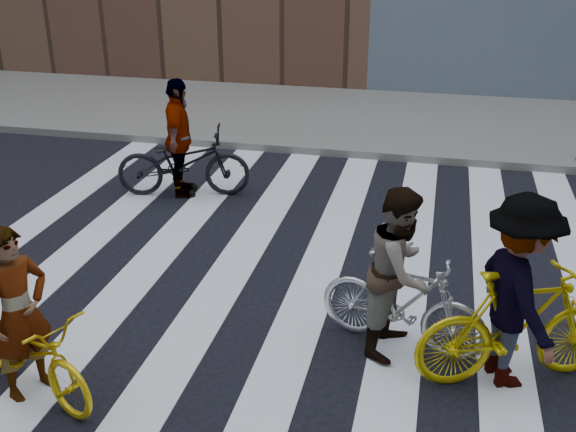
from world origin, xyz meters
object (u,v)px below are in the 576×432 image
(bike_silver_mid, at_px, (403,302))
(rider_left, at_px, (19,313))
(rider_right, at_px, (518,292))
(bike_yellow_left, at_px, (31,350))
(rider_mid, at_px, (400,271))
(bike_yellow_right, at_px, (518,326))
(rider_rear, at_px, (179,138))
(bike_dark_rear, at_px, (183,162))

(bike_silver_mid, bearing_deg, rider_left, 128.74)
(bike_silver_mid, distance_m, rider_right, 1.18)
(bike_silver_mid, height_order, rider_right, rider_right)
(bike_yellow_left, bearing_deg, rider_mid, -40.75)
(bike_yellow_right, distance_m, rider_rear, 6.22)
(bike_yellow_left, bearing_deg, bike_dark_rear, 29.16)
(bike_yellow_right, distance_m, rider_right, 0.37)
(bike_dark_rear, xyz_separation_m, rider_rear, (-0.05, 0.00, 0.40))
(bike_dark_rear, height_order, rider_left, rider_left)
(bike_silver_mid, distance_m, rider_rear, 5.19)
(bike_yellow_left, relative_size, rider_rear, 0.92)
(bike_silver_mid, bearing_deg, rider_mid, 104.47)
(bike_yellow_right, height_order, rider_right, rider_right)
(bike_yellow_right, bearing_deg, bike_silver_mid, 52.65)
(rider_left, bearing_deg, rider_rear, 29.16)
(bike_yellow_right, height_order, rider_left, rider_left)
(bike_silver_mid, distance_m, rider_left, 3.71)
(bike_silver_mid, bearing_deg, rider_rear, 61.71)
(bike_dark_rear, relative_size, rider_left, 1.24)
(rider_left, relative_size, rider_right, 0.89)
(bike_yellow_left, distance_m, rider_right, 4.56)
(bike_silver_mid, bearing_deg, rider_right, -92.17)
(bike_yellow_left, height_order, rider_right, rider_right)
(bike_yellow_right, height_order, rider_mid, rider_mid)
(bike_yellow_left, xyz_separation_m, rider_mid, (3.27, 1.52, 0.43))
(rider_left, bearing_deg, rider_right, -50.40)
(rider_mid, height_order, rider_right, rider_right)
(bike_silver_mid, distance_m, rider_mid, 0.36)
(rider_left, distance_m, rider_rear, 5.05)
(bike_yellow_right, relative_size, rider_rear, 1.05)
(bike_yellow_right, distance_m, rider_left, 4.64)
(rider_rear, bearing_deg, bike_yellow_right, -141.69)
(bike_yellow_right, relative_size, rider_left, 1.17)
(bike_silver_mid, height_order, rider_rear, rider_rear)
(bike_yellow_right, xyz_separation_m, rider_rear, (-4.90, 3.83, 0.35))
(bike_dark_rear, relative_size, rider_mid, 1.19)
(bike_yellow_right, xyz_separation_m, rider_left, (-4.47, -1.21, 0.25))
(bike_dark_rear, bearing_deg, rider_rear, 76.31)
(rider_left, relative_size, rider_mid, 0.96)
(bike_yellow_left, xyz_separation_m, bike_dark_rear, (-0.43, 5.03, 0.10))
(bike_yellow_left, relative_size, rider_right, 0.91)
(bike_silver_mid, relative_size, rider_right, 0.92)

